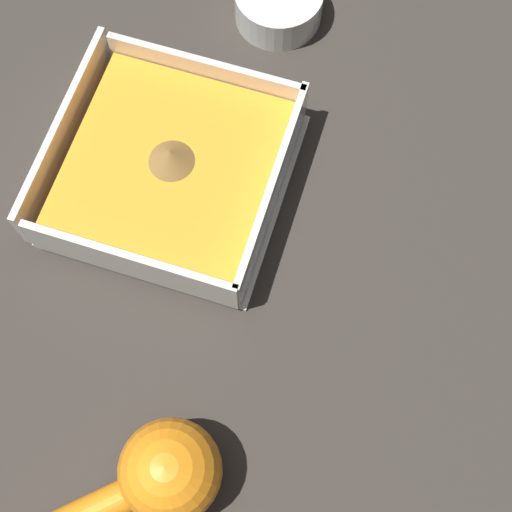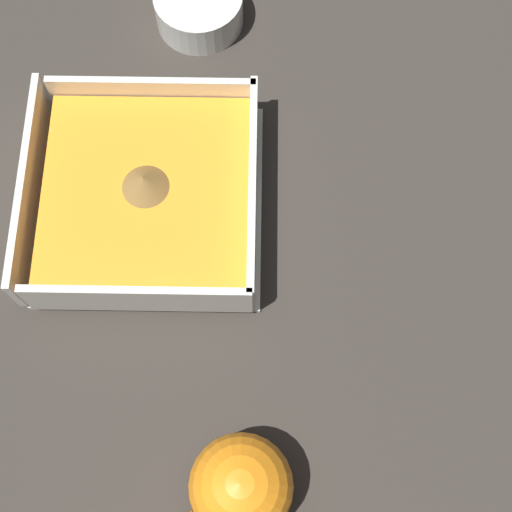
{
  "view_description": "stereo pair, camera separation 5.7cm",
  "coord_description": "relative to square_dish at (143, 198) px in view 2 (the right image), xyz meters",
  "views": [
    {
      "loc": [
        -0.24,
        -0.15,
        0.56
      ],
      "look_at": [
        -0.06,
        -0.09,
        0.03
      ],
      "focal_mm": 50.0,
      "sensor_mm": 36.0,
      "label": 1
    },
    {
      "loc": [
        -0.25,
        -0.09,
        0.56
      ],
      "look_at": [
        -0.06,
        -0.09,
        0.03
      ],
      "focal_mm": 50.0,
      "sensor_mm": 36.0,
      "label": 2
    }
  ],
  "objects": [
    {
      "name": "square_dish",
      "position": [
        0.0,
        0.0,
        0.0
      ],
      "size": [
        0.19,
        0.19,
        0.06
      ],
      "color": "silver",
      "rests_on": "ground_plane"
    },
    {
      "name": "spice_bowl",
      "position": [
        0.2,
        -0.04,
        -0.0
      ],
      "size": [
        0.08,
        0.08,
        0.03
      ],
      "color": "silver",
      "rests_on": "ground_plane"
    },
    {
      "name": "ground_plane",
      "position": [
        0.0,
        -0.0,
        -0.02
      ],
      "size": [
        4.0,
        4.0,
        0.0
      ],
      "primitive_type": "plane",
      "color": "#332D28"
    },
    {
      "name": "lemon_squeezer",
      "position": [
        -0.24,
        -0.08,
        0.01
      ],
      "size": [
        0.16,
        0.16,
        0.07
      ],
      "rotation": [
        0.0,
        0.0,
        5.46
      ],
      "color": "orange",
      "rests_on": "ground_plane"
    }
  ]
}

